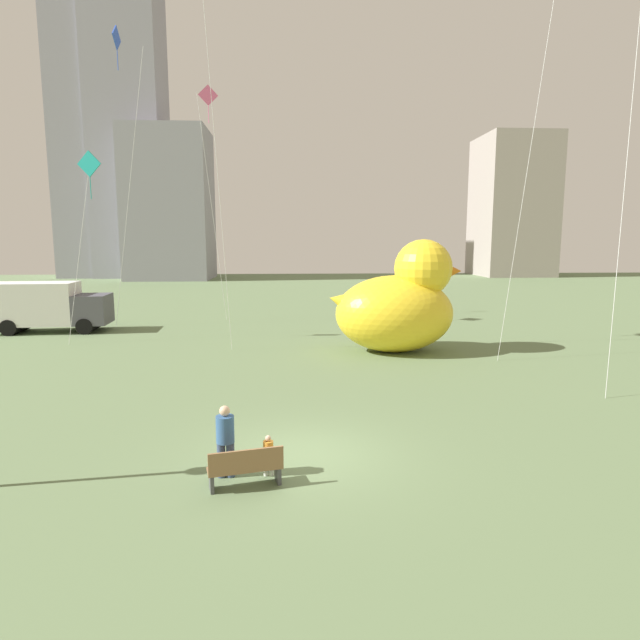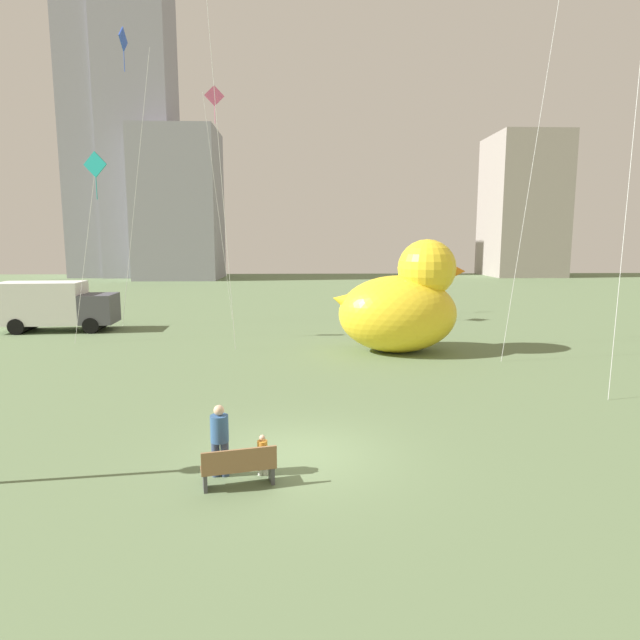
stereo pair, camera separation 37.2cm
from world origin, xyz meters
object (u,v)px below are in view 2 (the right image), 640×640
park_bench (239,466)px  kite_blue (125,58)px  person_child (262,453)px  giant_inflatable_duck (402,305)px  person_adult (220,437)px  kite_pink (215,108)px  kite_teal (94,172)px  box_truck (55,306)px

park_bench → kite_blue: (-8.39, 21.14, 14.77)m
person_child → giant_inflatable_duck: size_ratio=0.15×
person_adult → person_child: bearing=0.3°
person_adult → giant_inflatable_duck: giant_inflatable_duck is taller
kite_pink → person_child: bearing=-79.5°
park_bench → kite_teal: 20.78m
giant_inflatable_duck → park_bench: bearing=-113.8°
kite_blue → park_bench: bearing=-68.3°
box_truck → person_child: bearing=-56.0°
person_adult → person_child: (0.95, 0.00, -0.39)m
giant_inflatable_duck → kite_blue: bearing=153.2°
person_adult → kite_teal: kite_teal is taller
person_adult → box_truck: (-12.35, 19.69, 0.54)m
kite_teal → kite_blue: kite_blue is taller
person_child → kite_teal: kite_teal is taller
kite_pink → kite_blue: (-4.33, -3.89, 1.71)m
box_truck → kite_blue: (4.45, 0.87, 13.79)m
person_adult → box_truck: size_ratio=0.25×
giant_inflatable_duck → kite_blue: size_ratio=0.38×
kite_blue → giant_inflatable_duck: bearing=-26.8°
park_bench → kite_pink: (-4.06, 25.02, 13.06)m
kite_teal → kite_blue: size_ratio=0.57×
giant_inflatable_duck → kite_pink: size_ratio=0.43×
person_child → kite_teal: (-9.35, 16.35, 8.08)m
box_truck → park_bench: bearing=-57.6°
kite_teal → park_bench: bearing=-62.3°
giant_inflatable_duck → kite_blue: kite_blue is taller
park_bench → kite_blue: kite_blue is taller
kite_teal → kite_pink: 10.63m
kite_teal → kite_pink: kite_pink is taller
park_bench → person_child: 0.75m
kite_teal → kite_blue: bearing=83.3°
park_bench → box_truck: 24.01m
park_bench → person_adult: (-0.48, 0.58, 0.44)m
person_adult → box_truck: box_truck is taller
giant_inflatable_duck → box_truck: (-18.94, 6.46, -0.79)m
person_adult → kite_blue: 26.28m
person_adult → kite_teal: 19.93m
kite_pink → box_truck: bearing=-151.6°
park_bench → kite_blue: size_ratio=0.10×
person_child → kite_pink: (-4.52, 24.44, 13.01)m
person_adult → person_child: person_adult is taller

